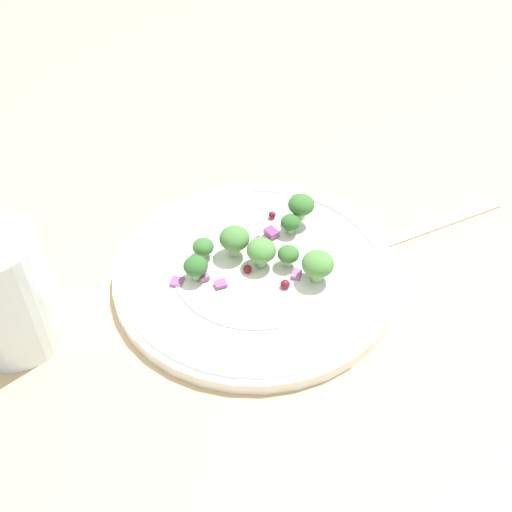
# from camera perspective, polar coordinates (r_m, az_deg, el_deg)

# --- Properties ---
(ground_plane) EXTENTS (1.80, 1.80, 0.02)m
(ground_plane) POSITION_cam_1_polar(r_m,az_deg,el_deg) (0.60, 0.24, -0.98)
(ground_plane) COLOR tan
(plate) EXTENTS (0.27, 0.27, 0.02)m
(plate) POSITION_cam_1_polar(r_m,az_deg,el_deg) (0.57, 0.00, -1.34)
(plate) COLOR white
(plate) RESTS_ON ground_plane
(dressing_pool) EXTENTS (0.15, 0.15, 0.00)m
(dressing_pool) POSITION_cam_1_polar(r_m,az_deg,el_deg) (0.57, 0.00, -1.03)
(dressing_pool) COLOR white
(dressing_pool) RESTS_ON plate
(broccoli_floret_0) EXTENTS (0.03, 0.03, 0.03)m
(broccoli_floret_0) POSITION_cam_1_polar(r_m,az_deg,el_deg) (0.55, 5.83, -0.81)
(broccoli_floret_0) COLOR #9EC684
(broccoli_floret_0) RESTS_ON plate
(broccoli_floret_1) EXTENTS (0.02, 0.02, 0.02)m
(broccoli_floret_1) POSITION_cam_1_polar(r_m,az_deg,el_deg) (0.57, -4.99, 0.83)
(broccoli_floret_1) COLOR #9EC684
(broccoli_floret_1) RESTS_ON plate
(broccoli_floret_2) EXTENTS (0.03, 0.03, 0.03)m
(broccoli_floret_2) POSITION_cam_1_polar(r_m,az_deg,el_deg) (0.56, 0.51, 0.48)
(broccoli_floret_2) COLOR #8EB77A
(broccoli_floret_2) RESTS_ON plate
(broccoli_floret_3) EXTENTS (0.03, 0.03, 0.03)m
(broccoli_floret_3) POSITION_cam_1_polar(r_m,az_deg,el_deg) (0.57, -2.03, 1.62)
(broccoli_floret_3) COLOR #9EC684
(broccoli_floret_3) RESTS_ON plate
(broccoli_floret_4) EXTENTS (0.02, 0.02, 0.02)m
(broccoli_floret_4) POSITION_cam_1_polar(r_m,az_deg,el_deg) (0.55, -5.69, -0.99)
(broccoli_floret_4) COLOR #9EC684
(broccoli_floret_4) RESTS_ON plate
(broccoli_floret_5) EXTENTS (0.03, 0.03, 0.03)m
(broccoli_floret_5) POSITION_cam_1_polar(r_m,az_deg,el_deg) (0.60, 4.27, 4.78)
(broccoli_floret_5) COLOR #9EC684
(broccoli_floret_5) RESTS_ON plate
(broccoli_floret_6) EXTENTS (0.02, 0.02, 0.02)m
(broccoli_floret_6) POSITION_cam_1_polar(r_m,az_deg,el_deg) (0.56, 3.07, 0.14)
(broccoli_floret_6) COLOR #ADD18E
(broccoli_floret_6) RESTS_ON plate
(broccoli_floret_7) EXTENTS (0.02, 0.02, 0.02)m
(broccoli_floret_7) POSITION_cam_1_polar(r_m,az_deg,el_deg) (0.60, 3.27, 3.14)
(broccoli_floret_7) COLOR #8EB77A
(broccoli_floret_7) RESTS_ON plate
(cranberry_0) EXTENTS (0.01, 0.01, 0.01)m
(cranberry_0) POSITION_cam_1_polar(r_m,az_deg,el_deg) (0.62, 1.53, 3.89)
(cranberry_0) COLOR maroon
(cranberry_0) RESTS_ON plate
(cranberry_1) EXTENTS (0.01, 0.01, 0.01)m
(cranberry_1) POSITION_cam_1_polar(r_m,az_deg,el_deg) (0.56, -0.81, -1.23)
(cranberry_1) COLOR maroon
(cranberry_1) RESTS_ON plate
(cranberry_2) EXTENTS (0.01, 0.01, 0.01)m
(cranberry_2) POSITION_cam_1_polar(r_m,az_deg,el_deg) (0.55, 2.75, -2.67)
(cranberry_2) COLOR maroon
(cranberry_2) RESTS_ON plate
(onion_bit_0) EXTENTS (0.01, 0.01, 0.00)m
(onion_bit_0) POSITION_cam_1_polar(r_m,az_deg,el_deg) (0.56, -7.42, -2.43)
(onion_bit_0) COLOR #934C84
(onion_bit_0) RESTS_ON plate
(onion_bit_1) EXTENTS (0.01, 0.01, 0.01)m
(onion_bit_1) POSITION_cam_1_polar(r_m,az_deg,el_deg) (0.56, 3.83, -1.78)
(onion_bit_1) COLOR #A35B93
(onion_bit_1) RESTS_ON plate
(onion_bit_2) EXTENTS (0.02, 0.02, 0.00)m
(onion_bit_2) POSITION_cam_1_polar(r_m,az_deg,el_deg) (0.59, 0.52, 1.29)
(onion_bit_2) COLOR #843D75
(onion_bit_2) RESTS_ON plate
(onion_bit_3) EXTENTS (0.02, 0.02, 0.01)m
(onion_bit_3) POSITION_cam_1_polar(r_m,az_deg,el_deg) (0.60, 1.46, 2.22)
(onion_bit_3) COLOR #843D75
(onion_bit_3) RESTS_ON plate
(onion_bit_4) EXTENTS (0.01, 0.01, 0.00)m
(onion_bit_4) POSITION_cam_1_polar(r_m,az_deg,el_deg) (0.55, -3.35, -2.60)
(onion_bit_4) COLOR #934C84
(onion_bit_4) RESTS_ON plate
(onion_bit_5) EXTENTS (0.01, 0.01, 0.00)m
(onion_bit_5) POSITION_cam_1_polar(r_m,az_deg,el_deg) (0.56, -4.92, -1.94)
(onion_bit_5) COLOR #A35B93
(onion_bit_5) RESTS_ON plate
(fork) EXTENTS (0.12, 0.16, 0.01)m
(fork) POSITION_cam_1_polar(r_m,az_deg,el_deg) (0.65, 15.21, 2.41)
(fork) COLOR silver
(fork) RESTS_ON ground_plane
(water_glass) EXTENTS (0.08, 0.08, 0.11)m
(water_glass) POSITION_cam_1_polar(r_m,az_deg,el_deg) (0.53, -22.64, -3.25)
(water_glass) COLOR silver
(water_glass) RESTS_ON ground_plane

